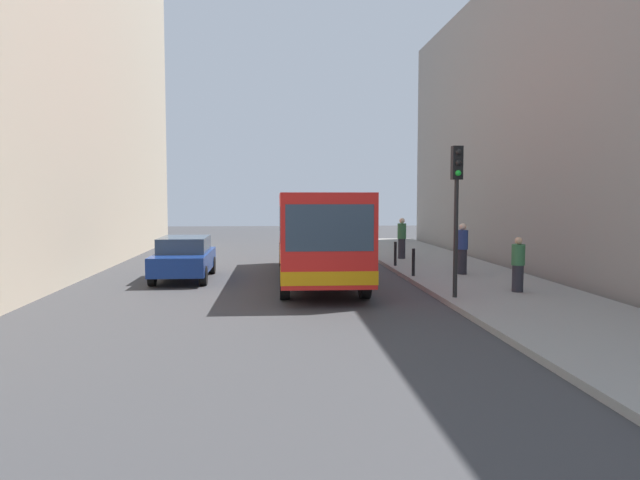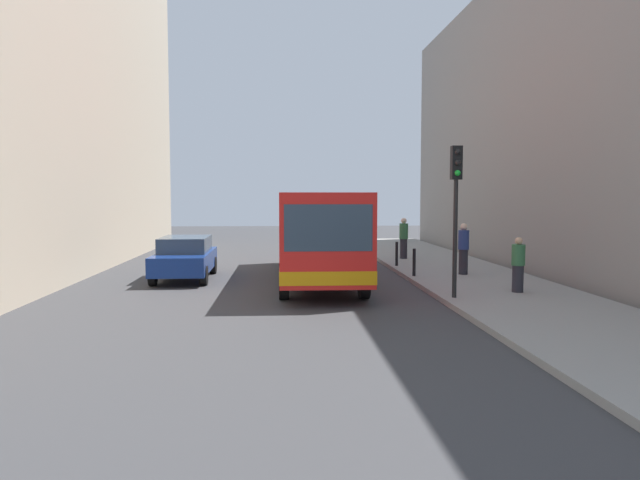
# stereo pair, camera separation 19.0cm
# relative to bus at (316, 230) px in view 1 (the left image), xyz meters

# --- Properties ---
(ground_plane) EXTENTS (80.00, 80.00, 0.00)m
(ground_plane) POSITION_rel_bus_xyz_m (-0.10, -2.15, -1.73)
(ground_plane) COLOR #38383A
(sidewalk) EXTENTS (4.40, 40.00, 0.15)m
(sidewalk) POSITION_rel_bus_xyz_m (5.30, -2.15, -1.65)
(sidewalk) COLOR gray
(sidewalk) RESTS_ON ground
(building_right) EXTENTS (7.00, 32.00, 12.16)m
(building_right) POSITION_rel_bus_xyz_m (11.40, 1.85, 4.36)
(building_right) COLOR gray
(building_right) RESTS_ON ground
(bus) EXTENTS (2.63, 11.04, 3.00)m
(bus) POSITION_rel_bus_xyz_m (0.00, 0.00, 0.00)
(bus) COLOR red
(bus) RESTS_ON ground
(car_beside_bus) EXTENTS (1.88, 4.41, 1.48)m
(car_beside_bus) POSITION_rel_bus_xyz_m (-4.58, 0.41, -0.94)
(car_beside_bus) COLOR navy
(car_beside_bus) RESTS_ON ground
(traffic_light) EXTENTS (0.28, 0.33, 4.10)m
(traffic_light) POSITION_rel_bus_xyz_m (3.45, -4.88, 1.28)
(traffic_light) COLOR black
(traffic_light) RESTS_ON sidewalk
(bollard_near) EXTENTS (0.11, 0.11, 0.95)m
(bollard_near) POSITION_rel_bus_xyz_m (3.35, -0.43, -1.10)
(bollard_near) COLOR black
(bollard_near) RESTS_ON sidewalk
(bollard_mid) EXTENTS (0.11, 0.11, 0.95)m
(bollard_mid) POSITION_rel_bus_xyz_m (3.35, 2.65, -1.10)
(bollard_mid) COLOR black
(bollard_mid) RESTS_ON sidewalk
(pedestrian_near_signal) EXTENTS (0.38, 0.38, 1.58)m
(pedestrian_near_signal) POSITION_rel_bus_xyz_m (5.53, -4.10, -0.79)
(pedestrian_near_signal) COLOR #26262D
(pedestrian_near_signal) RESTS_ON sidewalk
(pedestrian_mid_sidewalk) EXTENTS (0.38, 0.38, 1.80)m
(pedestrian_mid_sidewalk) POSITION_rel_bus_xyz_m (5.18, -0.12, -0.67)
(pedestrian_mid_sidewalk) COLOR #26262D
(pedestrian_mid_sidewalk) RESTS_ON sidewalk
(pedestrian_far_sidewalk) EXTENTS (0.38, 0.38, 1.80)m
(pedestrian_far_sidewalk) POSITION_rel_bus_xyz_m (4.19, 5.32, -0.67)
(pedestrian_far_sidewalk) COLOR #26262D
(pedestrian_far_sidewalk) RESTS_ON sidewalk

